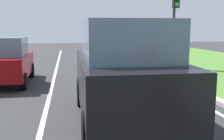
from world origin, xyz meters
TOP-DOWN VIEW (x-y plane):
  - ground_plane at (0.00, 14.00)m, footprint 60.00×60.00m
  - lane_line_center at (-0.70, 14.00)m, footprint 0.12×32.00m
  - lane_line_right_edge at (3.60, 14.00)m, footprint 0.12×32.00m
  - curb_right at (4.10, 14.00)m, footprint 0.24×48.00m
  - car_suv_ahead at (1.09, 9.53)m, footprint 2.01×4.52m
  - car_hatchback_far at (-2.42, 14.58)m, footprint 1.78×3.73m
  - traffic_light_near_right at (5.40, 17.34)m, footprint 0.32×0.50m

SIDE VIEW (x-z plane):
  - ground_plane at x=0.00m, z-range 0.00..0.00m
  - lane_line_center at x=-0.70m, z-range 0.00..0.01m
  - lane_line_right_edge at x=3.60m, z-range 0.00..0.01m
  - curb_right at x=4.10m, z-range 0.00..0.12m
  - car_hatchback_far at x=-2.42m, z-range -0.01..1.77m
  - car_suv_ahead at x=1.09m, z-range 0.03..2.31m
  - traffic_light_near_right at x=5.40m, z-range 0.73..5.10m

